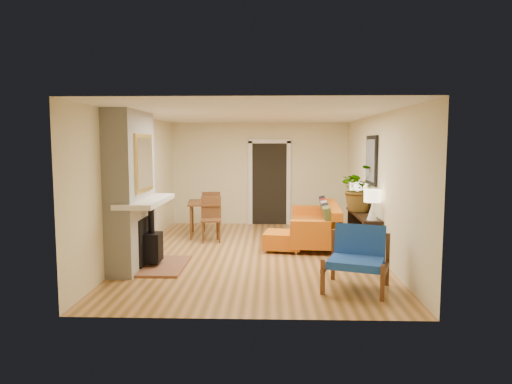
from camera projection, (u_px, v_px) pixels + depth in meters
room_shell at (284, 178)px, 11.09m from camera, size 6.50×6.50×6.50m
fireplace at (133, 194)px, 7.56m from camera, size 1.09×1.68×2.60m
sofa at (319, 225)px, 9.48m from camera, size 1.12×2.32×0.89m
ottoman at (283, 240)px, 8.86m from camera, size 0.82×0.82×0.36m
blue_chair at (358, 254)px, 6.54m from camera, size 1.08×1.06×0.89m
dining_table at (208, 208)px, 10.25m from camera, size 0.89×1.79×0.95m
console_table at (363, 221)px, 8.83m from camera, size 0.34×1.85×0.72m
lamp_near at (372, 201)px, 8.01m from camera, size 0.30×0.30×0.54m
lamp_far at (357, 192)px, 9.43m from camera, size 0.30×0.30×0.54m
houseplant at (360, 188)px, 9.07m from camera, size 0.97×0.88×0.93m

